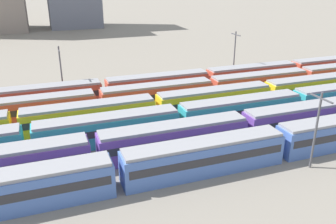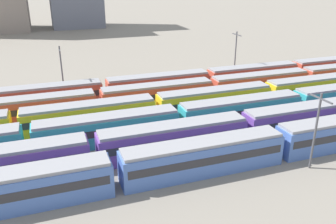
% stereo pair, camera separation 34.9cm
% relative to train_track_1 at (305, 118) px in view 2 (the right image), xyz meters
% --- Properties ---
extents(ground_plane, '(600.00, 600.00, 0.00)m').
position_rel_train_track_1_xyz_m(ground_plane, '(-35.91, 7.80, -1.90)').
color(ground_plane, gray).
extents(train_track_1, '(93.60, 3.06, 3.75)m').
position_rel_train_track_1_xyz_m(train_track_1, '(0.00, 0.00, 0.00)').
color(train_track_1, '#6B429E').
rests_on(train_track_1, ground_plane).
extents(train_track_2, '(74.70, 3.06, 3.75)m').
position_rel_train_track_1_xyz_m(train_track_2, '(-16.31, 5.20, 0.00)').
color(train_track_2, teal).
rests_on(train_track_2, ground_plane).
extents(train_track_3, '(93.60, 3.06, 3.75)m').
position_rel_train_track_1_xyz_m(train_track_3, '(-8.40, 10.40, 0.00)').
color(train_track_3, yellow).
rests_on(train_track_3, ground_plane).
extents(train_track_4, '(74.70, 3.06, 3.75)m').
position_rel_train_track_1_xyz_m(train_track_4, '(-6.41, 15.60, 0.00)').
color(train_track_4, '#BC4C38').
rests_on(train_track_4, ground_plane).
extents(train_track_5, '(112.50, 3.06, 3.75)m').
position_rel_train_track_1_xyz_m(train_track_5, '(14.31, 20.80, 0.00)').
color(train_track_5, '#BC4C38').
rests_on(train_track_5, ground_plane).
extents(catenary_pole_1, '(0.24, 3.20, 9.14)m').
position_rel_train_track_1_xyz_m(catenary_pole_1, '(-29.75, 23.71, 3.20)').
color(catenary_pole_1, '#4C4C51').
rests_on(catenary_pole_1, ground_plane).
extents(catenary_pole_2, '(0.24, 3.20, 8.72)m').
position_rel_train_track_1_xyz_m(catenary_pole_2, '(-5.94, -8.33, 2.98)').
color(catenary_pole_2, '#4C4C51').
rests_on(catenary_pole_2, ground_plane).
extents(catenary_pole_3, '(0.24, 3.20, 9.73)m').
position_rel_train_track_1_xyz_m(catenary_pole_3, '(2.63, 24.00, 3.50)').
color(catenary_pole_3, '#4C4C51').
rests_on(catenary_pole_3, ground_plane).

